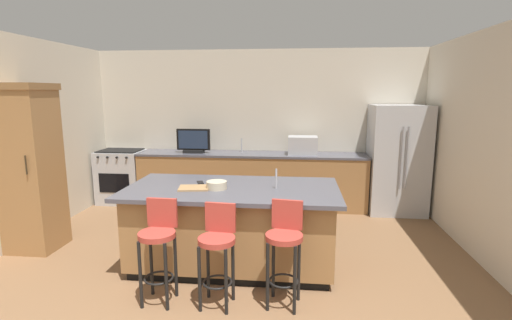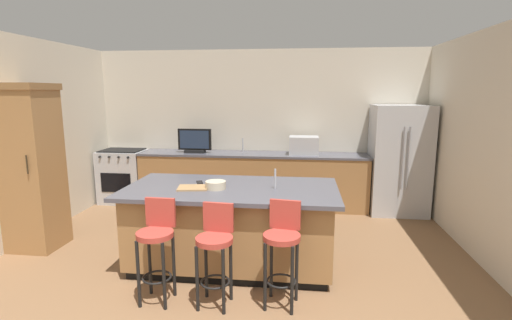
# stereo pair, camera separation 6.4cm
# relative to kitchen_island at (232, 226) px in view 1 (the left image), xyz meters

# --- Properties ---
(wall_back) EXTENTS (6.17, 0.12, 2.67)m
(wall_back) POSITION_rel_kitchen_island_xyz_m (0.00, 2.67, 0.87)
(wall_back) COLOR beige
(wall_back) RESTS_ON ground_plane
(wall_left) EXTENTS (0.12, 4.95, 2.67)m
(wall_left) POSITION_rel_kitchen_island_xyz_m (-2.88, 0.39, 0.87)
(wall_left) COLOR beige
(wall_left) RESTS_ON ground_plane
(wall_right) EXTENTS (0.12, 4.95, 2.67)m
(wall_right) POSITION_rel_kitchen_island_xyz_m (2.89, 0.39, 0.87)
(wall_right) COLOR beige
(wall_right) RESTS_ON ground_plane
(counter_back) EXTENTS (3.88, 0.62, 0.92)m
(counter_back) POSITION_rel_kitchen_island_xyz_m (-0.06, 2.29, -0.00)
(counter_back) COLOR #9E7042
(counter_back) RESTS_ON ground_plane
(kitchen_island) EXTENTS (2.35, 1.20, 0.91)m
(kitchen_island) POSITION_rel_kitchen_island_xyz_m (0.00, 0.00, 0.00)
(kitchen_island) COLOR black
(kitchen_island) RESTS_ON ground_plane
(refrigerator) EXTENTS (0.89, 0.75, 1.75)m
(refrigerator) POSITION_rel_kitchen_island_xyz_m (2.33, 2.23, 0.41)
(refrigerator) COLOR #B7BABF
(refrigerator) RESTS_ON ground_plane
(range_oven) EXTENTS (0.77, 0.63, 0.94)m
(range_oven) POSITION_rel_kitchen_island_xyz_m (-2.38, 2.29, 0.00)
(range_oven) COLOR #B7BABF
(range_oven) RESTS_ON ground_plane
(cabinet_tower) EXTENTS (0.61, 0.59, 2.06)m
(cabinet_tower) POSITION_rel_kitchen_island_xyz_m (-2.54, 0.21, 0.60)
(cabinet_tower) COLOR #9E7042
(cabinet_tower) RESTS_ON ground_plane
(microwave) EXTENTS (0.48, 0.36, 0.30)m
(microwave) POSITION_rel_kitchen_island_xyz_m (0.81, 2.29, 0.61)
(microwave) COLOR #B7BABF
(microwave) RESTS_ON counter_back
(tv_monitor) EXTENTS (0.57, 0.16, 0.41)m
(tv_monitor) POSITION_rel_kitchen_island_xyz_m (-1.04, 2.24, 0.65)
(tv_monitor) COLOR black
(tv_monitor) RESTS_ON counter_back
(sink_faucet_back) EXTENTS (0.02, 0.02, 0.24)m
(sink_faucet_back) POSITION_rel_kitchen_island_xyz_m (-0.24, 2.39, 0.58)
(sink_faucet_back) COLOR #B2B2B7
(sink_faucet_back) RESTS_ON counter_back
(sink_faucet_island) EXTENTS (0.02, 0.02, 0.22)m
(sink_faucet_island) POSITION_rel_kitchen_island_xyz_m (0.49, 0.00, 0.56)
(sink_faucet_island) COLOR #B2B2B7
(sink_faucet_island) RESTS_ON kitchen_island
(bar_stool_left) EXTENTS (0.34, 0.34, 0.97)m
(bar_stool_left) POSITION_rel_kitchen_island_xyz_m (-0.55, -0.82, 0.12)
(bar_stool_left) COLOR #B23D33
(bar_stool_left) RESTS_ON ground_plane
(bar_stool_center) EXTENTS (0.34, 0.35, 0.95)m
(bar_stool_center) POSITION_rel_kitchen_island_xyz_m (0.00, -0.82, 0.10)
(bar_stool_center) COLOR #B23D33
(bar_stool_center) RESTS_ON ground_plane
(bar_stool_right) EXTENTS (0.34, 0.36, 0.97)m
(bar_stool_right) POSITION_rel_kitchen_island_xyz_m (0.61, -0.75, 0.12)
(bar_stool_right) COLOR #B23D33
(bar_stool_right) RESTS_ON ground_plane
(fruit_bowl) EXTENTS (0.22, 0.22, 0.09)m
(fruit_bowl) POSITION_rel_kitchen_island_xyz_m (-0.15, -0.09, 0.49)
(fruit_bowl) COLOR beige
(fruit_bowl) RESTS_ON kitchen_island
(cell_phone) EXTENTS (0.12, 0.17, 0.01)m
(cell_phone) POSITION_rel_kitchen_island_xyz_m (-0.40, 0.17, 0.45)
(cell_phone) COLOR black
(cell_phone) RESTS_ON kitchen_island
(tv_remote) EXTENTS (0.05, 0.17, 0.02)m
(tv_remote) POSITION_rel_kitchen_island_xyz_m (-0.21, -0.05, 0.46)
(tv_remote) COLOR black
(tv_remote) RESTS_ON kitchen_island
(cutting_board) EXTENTS (0.36, 0.30, 0.02)m
(cutting_board) POSITION_rel_kitchen_island_xyz_m (-0.40, -0.11, 0.46)
(cutting_board) COLOR #A87F51
(cutting_board) RESTS_ON kitchen_island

